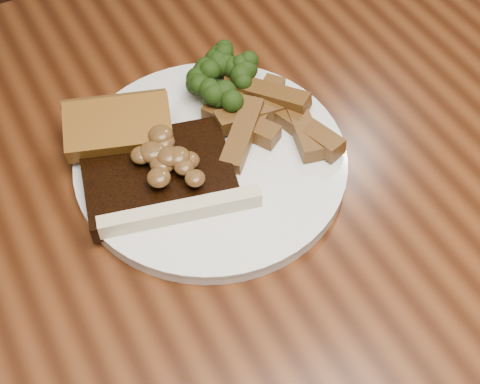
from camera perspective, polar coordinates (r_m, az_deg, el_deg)
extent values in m
cube|color=#512610|center=(0.71, 1.12, -2.32)|extent=(1.60, 0.90, 0.04)
cylinder|color=black|center=(1.51, 18.35, 11.09)|extent=(0.07, 0.07, 0.71)
cube|color=black|center=(1.48, -7.81, 15.87)|extent=(0.52, 0.52, 0.04)
cylinder|color=black|center=(1.76, -2.08, 14.21)|extent=(0.04, 0.04, 0.40)
cylinder|color=black|center=(1.75, -13.14, 12.52)|extent=(0.04, 0.04, 0.40)
cylinder|color=black|center=(1.52, 0.09, 6.35)|extent=(0.04, 0.04, 0.40)
cylinder|color=black|center=(1.51, -12.45, 4.41)|extent=(0.04, 0.04, 0.40)
cylinder|color=white|center=(0.72, -2.49, 2.53)|extent=(0.32, 0.32, 0.01)
cube|color=black|center=(0.69, -6.95, 1.34)|extent=(0.18, 0.15, 0.02)
cube|color=beige|center=(0.66, -5.07, -1.85)|extent=(0.16, 0.06, 0.02)
cube|color=brown|center=(0.73, -10.11, 4.44)|extent=(0.12, 0.09, 0.02)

